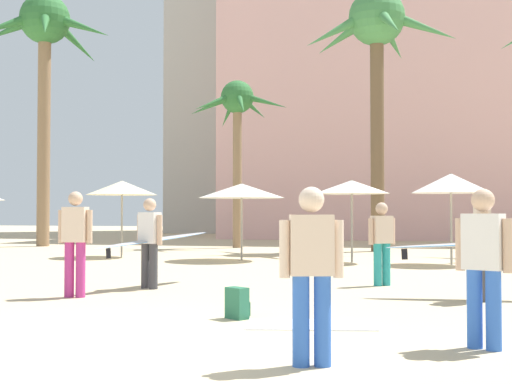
% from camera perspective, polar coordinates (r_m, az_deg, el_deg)
% --- Properties ---
extents(ground, '(120.00, 120.00, 0.00)m').
position_cam_1_polar(ground, '(7.24, -14.95, -12.98)').
color(ground, '#C6B28C').
extents(hotel_pink, '(22.97, 9.83, 19.04)m').
position_cam_1_polar(hotel_pink, '(40.67, 14.71, 9.83)').
color(hotel_pink, beige).
rests_on(hotel_pink, ground).
extents(hotel_tower_gray, '(12.19, 10.39, 29.73)m').
position_cam_1_polar(hotel_tower_gray, '(52.37, 0.83, 13.16)').
color(hotel_tower_gray, '#BCB7AD').
rests_on(hotel_tower_gray, ground).
extents(palm_tree_far_left, '(4.37, 4.09, 6.78)m').
position_cam_1_polar(palm_tree_far_left, '(27.98, -1.61, 6.56)').
color(palm_tree_far_left, '#896B4C').
rests_on(palm_tree_far_left, ground).
extents(palm_tree_left, '(6.24, 5.46, 10.71)m').
position_cam_1_polar(palm_tree_left, '(31.14, -17.18, 11.86)').
color(palm_tree_left, '#896B4C').
rests_on(palm_tree_left, ground).
extents(palm_tree_right, '(5.55, 5.63, 9.66)m').
position_cam_1_polar(palm_tree_right, '(26.28, 9.99, 12.47)').
color(palm_tree_right, brown).
rests_on(palm_tree_right, ground).
extents(cafe_umbrella_2, '(2.26, 2.26, 2.44)m').
position_cam_1_polar(cafe_umbrella_2, '(22.32, -11.08, 0.33)').
color(cafe_umbrella_2, gray).
rests_on(cafe_umbrella_2, ground).
extents(cafe_umbrella_3, '(2.13, 2.13, 2.48)m').
position_cam_1_polar(cafe_umbrella_3, '(19.41, 15.90, 0.70)').
color(cafe_umbrella_3, gray).
rests_on(cafe_umbrella_3, ground).
extents(cafe_umbrella_4, '(2.15, 2.15, 2.34)m').
position_cam_1_polar(cafe_umbrella_4, '(19.71, 7.96, 0.41)').
color(cafe_umbrella_4, gray).
rests_on(cafe_umbrella_4, ground).
extents(cafe_umbrella_5, '(2.57, 2.57, 2.28)m').
position_cam_1_polar(cafe_umbrella_5, '(20.42, -1.20, 0.10)').
color(cafe_umbrella_5, gray).
rests_on(cafe_umbrella_5, ground).
extents(beach_towel, '(1.73, 1.09, 0.01)m').
position_cam_1_polar(beach_towel, '(8.82, 4.58, -10.93)').
color(beach_towel, white).
rests_on(beach_towel, ground).
extents(backpack, '(0.35, 0.34, 0.42)m').
position_cam_1_polar(backpack, '(9.28, -1.54, -9.26)').
color(backpack, '#296A4B').
rests_on(backpack, ground).
extents(person_near_right, '(1.45, 3.00, 1.69)m').
position_cam_1_polar(person_near_right, '(13.07, -8.64, -3.92)').
color(person_near_right, '#3D3D42').
rests_on(person_near_right, ground).
extents(person_far_left, '(3.12, 0.88, 1.78)m').
position_cam_1_polar(person_far_left, '(11.75, 18.24, -3.93)').
color(person_far_left, '#3D3D42').
rests_on(person_far_left, ground).
extents(person_mid_right, '(0.53, 0.45, 1.62)m').
position_cam_1_polar(person_mid_right, '(13.56, 10.42, -3.96)').
color(person_mid_right, teal).
rests_on(person_mid_right, ground).
extents(person_far_right, '(0.60, 0.32, 1.66)m').
position_cam_1_polar(person_far_right, '(6.40, 4.64, -6.29)').
color(person_far_right, blue).
rests_on(person_far_right, ground).
extents(person_near_left, '(0.61, 0.26, 1.77)m').
position_cam_1_polar(person_near_left, '(11.91, -14.80, -3.80)').
color(person_near_left, '#B7337F').
rests_on(person_near_left, ground).
extents(person_mid_center, '(0.58, 0.37, 1.67)m').
position_cam_1_polar(person_mid_center, '(7.55, 18.39, -5.48)').
color(person_mid_center, blue).
rests_on(person_mid_center, ground).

